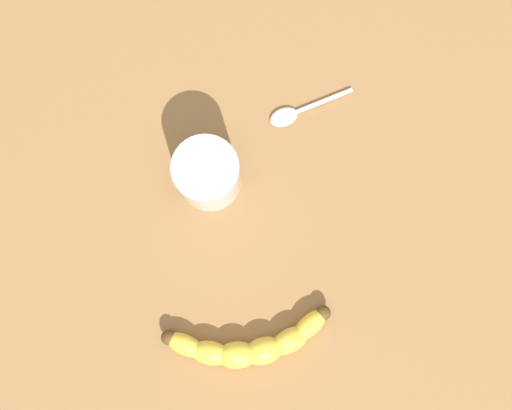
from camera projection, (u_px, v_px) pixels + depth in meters
The scene contains 4 objects.
wooden_tabletop at pixel (286, 232), 82.47cm from camera, with size 120.00×120.00×3.00cm, color olive.
banana at pixel (249, 345), 77.47cm from camera, with size 20.27×7.49×3.20cm.
smoothie_glass at pixel (208, 175), 77.84cm from camera, with size 7.75×7.75×8.53cm.
teaspoon at pixel (289, 115), 82.66cm from camera, with size 10.96×5.44×0.80cm.
Camera 1 is at (-3.90, -8.13, 83.64)cm, focal length 46.02 mm.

